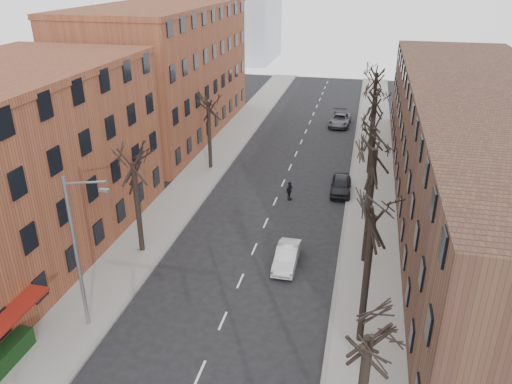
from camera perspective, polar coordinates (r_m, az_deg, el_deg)
The scene contains 18 objects.
sidewalk_left at distance 50.45m, azimuth -5.28°, elevation 3.23°, with size 4.00×90.00×0.15m, color gray.
sidewalk_right at distance 48.25m, azimuth 13.15°, elevation 1.64°, with size 4.00×90.00×0.15m, color gray.
building_left_far at distance 59.37m, azimuth -10.43°, elevation 13.16°, with size 12.00×28.00×14.00m, color brown.
building_right at distance 42.83m, azimuth 24.45°, elevation 4.15°, with size 12.00×50.00×10.00m, color #4D3324.
awning_left at distance 29.05m, azimuth -26.56°, elevation -17.79°, with size 1.20×7.00×0.15m, color maroon.
tree_right_b at distance 28.39m, azimuth 11.72°, elevation -16.35°, with size 5.20×5.20×10.80m, color black, non-canonical shape.
tree_right_c at distance 34.87m, azimuth 12.18°, elevation -7.82°, with size 5.20×5.20×11.60m, color black, non-canonical shape.
tree_right_d at distance 41.88m, azimuth 12.48°, elevation -2.04°, with size 5.20×5.20×10.00m, color black, non-canonical shape.
tree_right_e at distance 49.20m, azimuth 12.69°, elevation 2.04°, with size 5.20×5.20×10.80m, color black, non-canonical shape.
tree_right_f at distance 56.70m, azimuth 12.84°, elevation 5.06°, with size 5.20×5.20×11.60m, color black, non-canonical shape.
tree_left_a at distance 36.17m, azimuth -12.83°, elevation -6.61°, with size 5.20×5.20×9.50m, color black, non-canonical shape.
tree_left_b at distance 49.48m, azimuth -5.19°, elevation 2.70°, with size 5.20×5.20×9.50m, color black, non-canonical shape.
streetlight at distance 27.47m, azimuth -19.63°, elevation -6.08°, with size 2.45×0.22×9.03m.
silver_sedan at distance 33.47m, azimuth 3.54°, elevation -7.38°, with size 1.41×4.05×1.34m, color silver.
parked_car_near at distance 44.32m, azimuth 9.69°, elevation 0.80°, with size 1.76×4.38×1.49m, color black.
parked_car_mid at distance 64.00m, azimuth 9.60°, elevation 8.26°, with size 2.06×5.07×1.47m, color black.
parked_car_far at distance 63.52m, azimuth 9.57°, elevation 8.12°, with size 2.39×5.19×1.44m, color #55575D.
pedestrian_crossing at distance 42.46m, azimuth 3.84°, elevation 0.14°, with size 0.97×0.41×1.66m, color black.
Camera 1 is at (6.79, -9.63, 18.36)m, focal length 35.00 mm.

